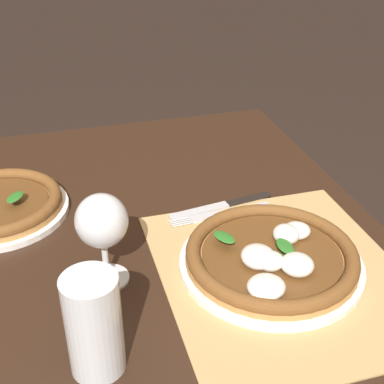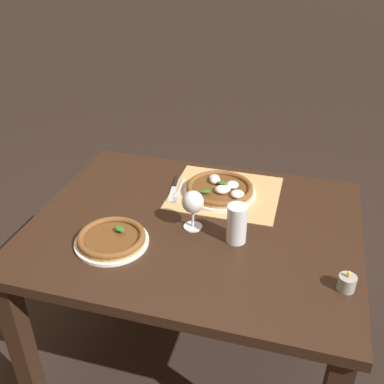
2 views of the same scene
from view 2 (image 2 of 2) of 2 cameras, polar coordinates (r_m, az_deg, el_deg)
ground_plane at (r=2.21m, az=0.28°, el=-19.85°), size 24.00×24.00×0.00m
dining_table at (r=1.76m, az=0.33°, el=-6.73°), size 1.23×0.97×0.74m
paper_placemat at (r=1.89m, az=4.23°, el=-0.11°), size 0.45×0.38×0.00m
pizza_near at (r=1.87m, az=3.61°, el=0.38°), size 0.30×0.30×0.05m
pizza_far at (r=1.62m, az=-10.17°, el=-5.88°), size 0.26×0.26×0.04m
wine_glass at (r=1.62m, az=0.20°, el=-1.48°), size 0.08×0.08×0.16m
pint_glass at (r=1.58m, az=5.71°, el=-4.12°), size 0.07×0.07×0.15m
fork at (r=1.90m, az=-1.68°, el=0.18°), size 0.03×0.20×0.00m
knife at (r=1.91m, az=-2.35°, el=0.46°), size 0.05×0.22×0.01m
votive_candle at (r=1.49m, az=19.05°, el=-10.90°), size 0.06×0.06×0.07m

